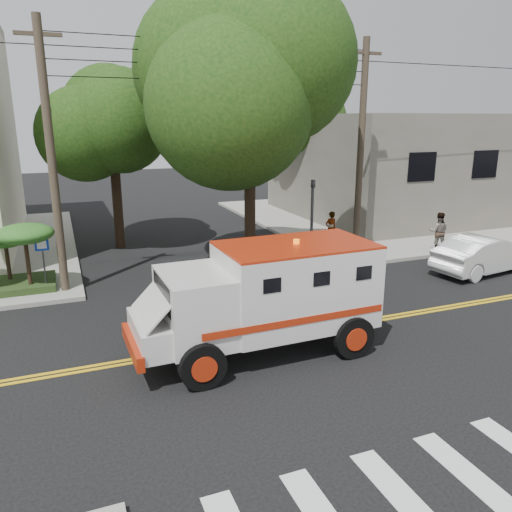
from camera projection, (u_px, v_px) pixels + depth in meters
name	position (u px, v px, depth m)	size (l,w,h in m)	color
ground	(283.00, 336.00, 14.05)	(100.00, 100.00, 0.00)	black
sidewalk_ne	(390.00, 216.00, 30.92)	(17.00, 17.00, 0.15)	gray
building_right	(409.00, 164.00, 31.08)	(14.00, 12.00, 6.00)	#5E5B50
utility_pole_left	(52.00, 163.00, 16.24)	(0.28, 0.28, 9.00)	#382D23
utility_pole_right	(360.00, 154.00, 20.65)	(0.28, 0.28, 9.00)	#382D23
tree_main	(263.00, 82.00, 18.39)	(6.08, 5.70, 9.85)	black
tree_left	(119.00, 123.00, 22.14)	(4.48, 4.20, 7.70)	black
tree_right	(309.00, 115.00, 29.70)	(4.80, 4.50, 8.20)	black
traffic_signal	(312.00, 214.00, 19.82)	(0.15, 0.18, 3.60)	#3F3F42
accessibility_sign	(43.00, 256.00, 17.02)	(0.45, 0.10, 2.02)	#3F3F42
palm_planter	(3.00, 249.00, 16.91)	(3.52, 2.63, 2.36)	#1E3314
armored_truck	(267.00, 293.00, 12.66)	(6.30, 2.65, 2.85)	silver
parked_sedan	(484.00, 254.00, 19.64)	(1.58, 4.54, 1.50)	silver
pedestrian_a	(331.00, 229.00, 23.18)	(0.59, 0.39, 1.63)	gray
pedestrian_b	(438.00, 232.00, 22.31)	(0.85, 0.66, 1.74)	gray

